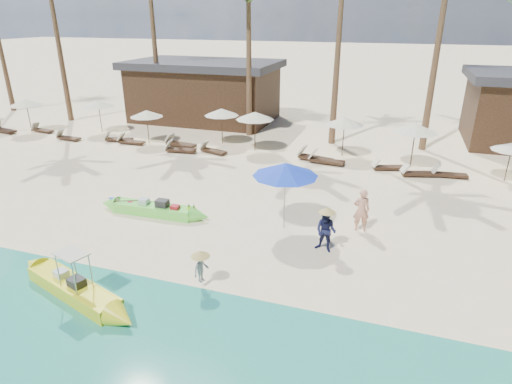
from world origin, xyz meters
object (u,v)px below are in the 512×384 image
(green_canoe, at_px, (153,209))
(blue_umbrella, at_px, (285,169))
(tourist, at_px, (361,210))
(yellow_canoe, at_px, (74,289))

(green_canoe, distance_m, blue_umbrella, 5.64)
(tourist, bearing_deg, blue_umbrella, -0.96)
(yellow_canoe, height_order, blue_umbrella, blue_umbrella)
(green_canoe, bearing_deg, tourist, 7.06)
(blue_umbrella, bearing_deg, green_canoe, -174.04)
(tourist, distance_m, blue_umbrella, 3.16)
(green_canoe, height_order, tourist, tourist)
(green_canoe, relative_size, yellow_canoe, 0.97)
(yellow_canoe, distance_m, blue_umbrella, 7.77)
(green_canoe, bearing_deg, yellow_canoe, -84.32)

